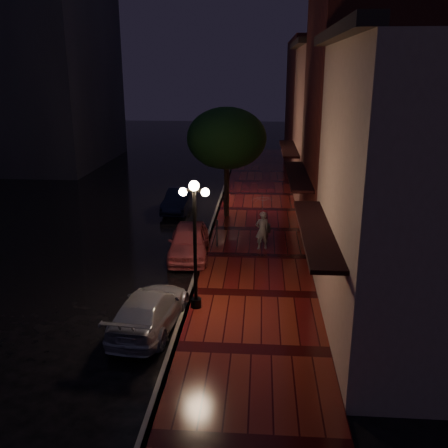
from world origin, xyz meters
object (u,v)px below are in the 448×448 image
at_px(parking_meter, 217,230).
at_px(streetlamp_near, 195,238).
at_px(silver_car, 149,310).
at_px(pink_car, 189,241).
at_px(woman_with_umbrella, 263,214).
at_px(streetlamp_far, 226,161).
at_px(navy_car, 180,200).
at_px(street_tree, 227,140).

bearing_deg(parking_meter, streetlamp_near, -93.28).
bearing_deg(silver_car, pink_car, -87.08).
distance_m(silver_car, parking_meter, 7.43).
distance_m(woman_with_umbrella, parking_meter, 2.18).
distance_m(streetlamp_far, woman_with_umbrella, 8.46).
relative_size(silver_car, woman_with_umbrella, 1.76).
bearing_deg(woman_with_umbrella, navy_car, -70.38).
height_order(streetlamp_near, pink_car, streetlamp_near).
distance_m(streetlamp_near, pink_car, 5.47).
xyz_separation_m(navy_car, silver_car, (1.22, -13.49, -0.03)).
xyz_separation_m(street_tree, woman_with_umbrella, (1.92, -5.12, -2.51)).
height_order(street_tree, pink_car, street_tree).
xyz_separation_m(silver_car, parking_meter, (1.47, 7.28, 0.30)).
height_order(streetlamp_near, street_tree, street_tree).
height_order(silver_car, parking_meter, parking_meter).
height_order(street_tree, silver_car, street_tree).
bearing_deg(woman_with_umbrella, street_tree, -86.16).
height_order(navy_car, parking_meter, parking_meter).
bearing_deg(pink_car, woman_with_umbrella, 10.45).
distance_m(navy_car, woman_with_umbrella, 8.00).
bearing_deg(navy_car, streetlamp_near, -74.44).
height_order(street_tree, parking_meter, street_tree).
height_order(streetlamp_far, woman_with_umbrella, streetlamp_far).
distance_m(pink_car, parking_meter, 1.51).
bearing_deg(parking_meter, woman_with_umbrella, -6.30).
relative_size(street_tree, woman_with_umbrella, 2.41).
bearing_deg(streetlamp_far, streetlamp_near, -90.00).
height_order(streetlamp_far, parking_meter, streetlamp_far).
relative_size(silver_car, parking_meter, 3.37).
relative_size(pink_car, woman_with_umbrella, 1.71).
bearing_deg(woman_with_umbrella, streetlamp_far, -91.72).
relative_size(streetlamp_far, street_tree, 0.74).
height_order(navy_car, silver_car, navy_car).
relative_size(streetlamp_far, parking_meter, 3.44).
bearing_deg(streetlamp_near, silver_car, -136.28).
height_order(pink_car, silver_car, pink_car).
bearing_deg(street_tree, silver_car, -97.25).
bearing_deg(navy_car, streetlamp_far, 38.74).
distance_m(streetlamp_near, streetlamp_far, 14.00).
bearing_deg(pink_car, silver_car, -97.64).
relative_size(streetlamp_near, streetlamp_far, 1.00).
height_order(streetlamp_near, streetlamp_far, same).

